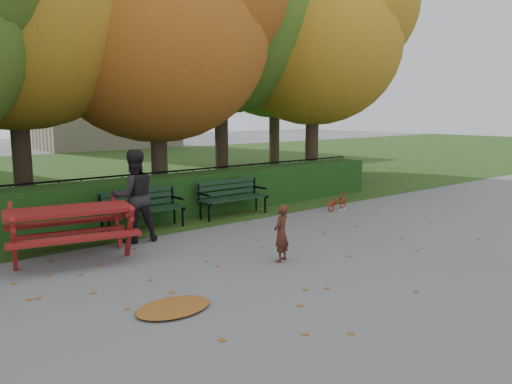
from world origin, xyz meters
TOP-DOWN VIEW (x-y plane):
  - ground at (0.00, 0.00)m, footprint 90.00×90.00m
  - grass_strip at (0.00, 14.00)m, footprint 90.00×90.00m
  - building_right at (8.00, 28.00)m, footprint 9.00×6.00m
  - hedge at (0.00, 4.50)m, footprint 13.00×0.90m
  - iron_fence at (0.00, 5.30)m, footprint 14.00×0.04m
  - tree_c at (0.83, 5.96)m, footprint 6.30×6.00m
  - tree_d at (3.88, 7.23)m, footprint 7.14×6.80m
  - tree_e at (6.52, 5.77)m, footprint 6.09×5.80m
  - tree_g at (8.33, 9.76)m, footprint 6.30×6.00m
  - bench_left at (-1.30, 3.70)m, footprint 1.80×0.57m
  - bench_right at (1.10, 3.70)m, footprint 1.80×0.57m
  - picnic_table at (-3.21, 2.55)m, footprint 2.36×2.05m
  - leaf_pile at (-2.99, -0.59)m, footprint 1.03×0.72m
  - leaf_scatter at (0.00, 0.30)m, footprint 9.00×5.70m
  - child at (-0.48, 0.12)m, footprint 0.42×0.35m
  - adult at (-1.83, 2.90)m, footprint 0.98×0.81m
  - bicycle at (3.62, 2.52)m, footprint 0.88×0.43m

SIDE VIEW (x-z plane):
  - ground at x=0.00m, z-range 0.00..0.00m
  - grass_strip at x=0.00m, z-range 0.01..0.01m
  - leaf_scatter at x=0.00m, z-range 0.00..0.01m
  - leaf_pile at x=-2.99m, z-range 0.00..0.07m
  - bicycle at x=3.62m, z-range 0.00..0.44m
  - child at x=-0.48m, z-range 0.00..0.98m
  - hedge at x=0.00m, z-range 0.00..1.00m
  - bench_left at x=-1.30m, z-range 0.08..0.96m
  - bench_right at x=1.10m, z-range 0.08..0.96m
  - iron_fence at x=0.00m, z-range 0.03..1.05m
  - picnic_table at x=-3.21m, z-range 0.19..1.19m
  - adult at x=-1.83m, z-range 0.00..1.81m
  - tree_c at x=0.83m, z-range 0.82..8.82m
  - tree_e at x=6.52m, z-range 1.01..9.16m
  - tree_g at x=8.33m, z-range 1.10..9.65m
  - tree_d at x=3.88m, z-range 1.19..10.77m
  - building_right at x=8.00m, z-range 0.00..12.00m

